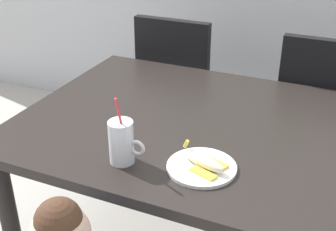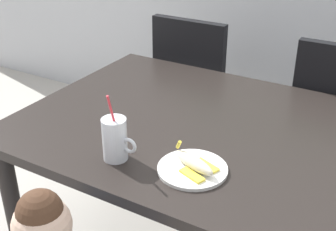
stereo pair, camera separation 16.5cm
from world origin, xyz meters
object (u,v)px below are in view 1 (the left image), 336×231
Objects in this scene: dining_table at (206,142)px; dining_chair_right at (320,112)px; dining_chair_left at (179,86)px; peeled_banana at (204,161)px; milk_cup at (122,144)px; snack_plate at (202,167)px.

dining_chair_right is (0.37, 0.71, -0.12)m from dining_table.
dining_chair_left is 0.79m from dining_chair_right.
dining_chair_left is at bearing 119.48° from dining_table.
dining_chair_left is (-0.42, 0.74, -0.12)m from dining_table.
dining_chair_right is 1.08m from peeled_banana.
dining_chair_left and dining_chair_right have the same top height.
milk_cup is (-0.17, -0.37, 0.15)m from dining_table.
peeled_banana is (0.10, -0.31, 0.12)m from dining_table.
dining_table is at bearing 62.24° from dining_chair_right.
milk_cup is 1.43× the size of peeled_banana.
dining_table is 0.33m from snack_plate.
dining_table is 5.86× the size of milk_cup.
dining_chair_left is 4.17× the size of snack_plate.
dining_chair_right is 5.50× the size of peeled_banana.
peeled_banana is at bearing 116.14° from dining_chair_left.
snack_plate is at bearing 74.27° from dining_chair_right.
peeled_banana is at bearing 74.65° from dining_chair_right.
dining_table is at bearing 107.30° from peeled_banana.
peeled_banana is at bearing -72.70° from dining_table.
milk_cup is at bearing -114.65° from dining_table.
dining_chair_right is at bearing 178.17° from dining_chair_left.
milk_cup is at bearing -165.82° from snack_plate.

